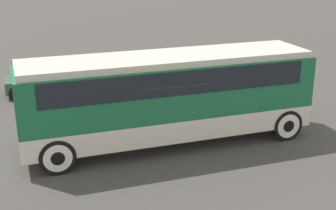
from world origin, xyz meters
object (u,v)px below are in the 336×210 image
Objects in this scene: parked_car_near at (144,82)px; parked_car_far at (208,66)px; tour_bus at (171,91)px; parked_car_mid at (49,79)px.

parked_car_far is at bearing 23.89° from parked_car_near.
tour_bus is at bearing -96.90° from parked_car_near.
parked_car_near is 4.42m from parked_car_far.
tour_bus reaches higher than parked_car_near.
tour_bus is 2.51× the size of parked_car_near.
parked_car_far is (4.05, 1.79, 0.02)m from parked_car_near.
parked_car_near is 0.98× the size of parked_car_mid.
parked_car_near is at bearing -156.11° from parked_car_far.
parked_car_near is at bearing -28.94° from parked_car_mid.
parked_car_far reaches higher than parked_car_near.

